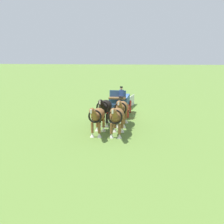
% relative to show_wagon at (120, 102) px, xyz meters
% --- Properties ---
extents(ground_plane, '(220.00, 220.00, 0.00)m').
position_rel_show_wagon_xyz_m(ground_plane, '(-0.14, 0.00, -1.16)').
color(ground_plane, olive).
extents(show_wagon, '(5.61, 2.04, 2.74)m').
position_rel_show_wagon_xyz_m(show_wagon, '(0.00, 0.00, 0.00)').
color(show_wagon, '#2D4C7A').
rests_on(show_wagon, ground).
extents(draft_horse_rear_near, '(3.15, 1.03, 2.21)m').
position_rel_show_wagon_xyz_m(draft_horse_rear_near, '(3.56, 0.44, 0.18)').
color(draft_horse_rear_near, brown).
rests_on(draft_horse_rear_near, ground).
extents(draft_horse_rear_off, '(3.22, 1.08, 2.25)m').
position_rel_show_wagon_xyz_m(draft_horse_rear_off, '(3.48, -0.85, 0.21)').
color(draft_horse_rear_off, black).
rests_on(draft_horse_rear_off, ground).
extents(draft_horse_lead_near, '(3.03, 1.07, 2.19)m').
position_rel_show_wagon_xyz_m(draft_horse_lead_near, '(6.15, 0.30, 0.16)').
color(draft_horse_lead_near, brown).
rests_on(draft_horse_lead_near, ground).
extents(draft_horse_lead_off, '(3.15, 0.98, 2.16)m').
position_rel_show_wagon_xyz_m(draft_horse_lead_off, '(6.09, -1.00, 0.14)').
color(draft_horse_lead_off, brown).
rests_on(draft_horse_lead_off, ground).
extents(sponsor_banner, '(3.16, 0.60, 1.10)m').
position_rel_show_wagon_xyz_m(sponsor_banner, '(-3.91, 0.86, -0.61)').
color(sponsor_banner, silver).
rests_on(sponsor_banner, ground).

